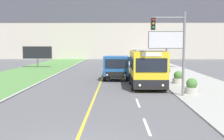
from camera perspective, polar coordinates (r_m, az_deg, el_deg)
lane_marking_centre at (r=11.22m, az=-4.46°, el=-12.55°), size 2.88×140.00×0.01m
apartment_block_background at (r=68.58m, az=-0.35°, el=13.14°), size 80.00×8.04×25.21m
city_bus at (r=21.47m, az=7.64°, el=0.29°), size 2.70×5.43×3.06m
dump_truck at (r=26.24m, az=0.87°, el=0.54°), size 2.48×6.53×2.40m
car_distant at (r=43.73m, az=3.88°, el=1.82°), size 1.80×4.30×1.45m
traffic_light_mast at (r=17.83m, az=13.34°, el=5.77°), size 2.28×0.32×5.65m
billboard_large at (r=39.76m, az=11.82°, el=6.21°), size 5.45×0.24×5.48m
billboard_small at (r=41.66m, az=-15.95°, el=3.59°), size 4.45×0.24×3.27m
planter_round_near at (r=19.25m, az=16.95°, el=-3.50°), size 0.96×0.96×1.07m
planter_round_second at (r=23.77m, az=14.21°, el=-1.70°), size 0.97×0.97×1.12m
planter_round_third at (r=28.30m, az=11.80°, el=-0.52°), size 0.99×0.99×1.12m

